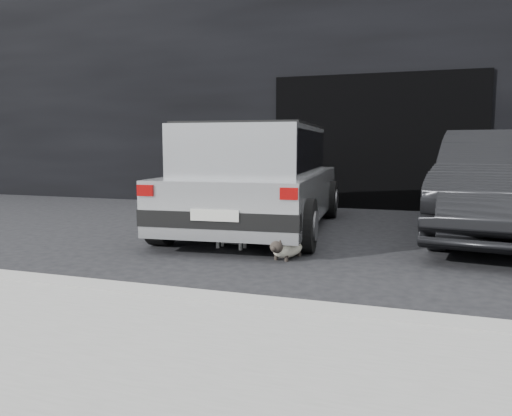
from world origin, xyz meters
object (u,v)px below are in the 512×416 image
(cat_siamese, at_px, (286,248))
(cat_white, at_px, (234,234))
(second_car, at_px, (504,184))
(silver_hatchback, at_px, (258,173))

(cat_siamese, bearing_deg, cat_white, -11.22)
(second_car, xyz_separation_m, cat_white, (-3.17, -1.80, -0.55))
(second_car, distance_m, cat_white, 3.69)
(cat_siamese, bearing_deg, second_car, -125.26)
(silver_hatchback, bearing_deg, cat_siamese, -66.91)
(second_car, distance_m, cat_siamese, 3.29)
(cat_siamese, distance_m, cat_white, 0.82)
(silver_hatchback, height_order, cat_siamese, silver_hatchback)
(cat_white, bearing_deg, silver_hatchback, -169.87)
(second_car, height_order, cat_siamese, second_car)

